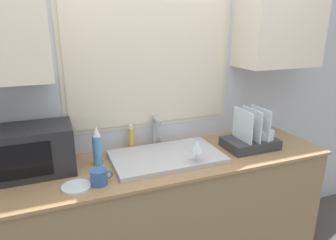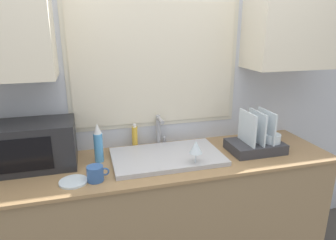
% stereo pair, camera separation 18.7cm
% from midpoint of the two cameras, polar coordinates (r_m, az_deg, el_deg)
% --- Properties ---
extents(countertop, '(2.24, 0.63, 0.90)m').
position_cam_midpoint_polar(countertop, '(2.22, -2.74, -18.02)').
color(countertop, '#8C7251').
rests_on(countertop, ground_plane).
extents(wall_back, '(6.00, 0.38, 2.60)m').
position_cam_midpoint_polar(wall_back, '(2.12, -5.69, 8.12)').
color(wall_back, silver).
rests_on(wall_back, ground_plane).
extents(sink_basin, '(0.72, 0.43, 0.03)m').
position_cam_midpoint_polar(sink_basin, '(1.99, -3.07, -7.06)').
color(sink_basin, '#B2B2B7').
rests_on(sink_basin, countertop).
extents(faucet, '(0.08, 0.14, 0.23)m').
position_cam_midpoint_polar(faucet, '(2.15, -4.95, -1.82)').
color(faucet, '#99999E').
rests_on(faucet, countertop).
extents(microwave, '(0.50, 0.31, 0.28)m').
position_cam_midpoint_polar(microwave, '(1.98, -27.51, -5.26)').
color(microwave, '#232326').
rests_on(microwave, countertop).
extents(dish_rack, '(0.37, 0.25, 0.29)m').
position_cam_midpoint_polar(dish_rack, '(2.21, 13.33, -3.52)').
color(dish_rack, '#333338').
rests_on(dish_rack, countertop).
extents(spray_bottle, '(0.06, 0.06, 0.26)m').
position_cam_midpoint_polar(spray_bottle, '(1.94, -16.07, -4.88)').
color(spray_bottle, '#4C99D8').
rests_on(spray_bottle, countertop).
extents(soap_bottle, '(0.04, 0.04, 0.18)m').
position_cam_midpoint_polar(soap_bottle, '(2.14, -9.50, -3.51)').
color(soap_bottle, gold).
rests_on(soap_bottle, countertop).
extents(mug_near_sink, '(0.13, 0.09, 0.09)m').
position_cam_midpoint_polar(mug_near_sink, '(1.74, -16.06, -10.47)').
color(mug_near_sink, '#335999').
rests_on(mug_near_sink, countertop).
extents(wine_glass, '(0.08, 0.08, 0.17)m').
position_cam_midpoint_polar(wine_glass, '(1.85, 2.67, -5.17)').
color(wine_glass, silver).
rests_on(wine_glass, countertop).
extents(small_plate, '(0.16, 0.16, 0.01)m').
position_cam_midpoint_polar(small_plate, '(1.76, -20.06, -11.91)').
color(small_plate, silver).
rests_on(small_plate, countertop).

